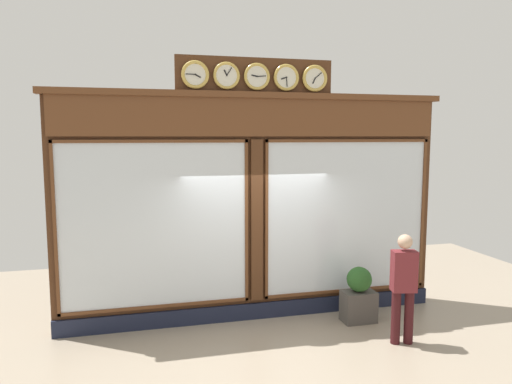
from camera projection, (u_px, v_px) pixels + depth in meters
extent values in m
cube|color=#4C2B16|center=(254.00, 210.00, 8.17)|extent=(6.60, 0.30, 3.76)
cube|color=#191E33|center=(256.00, 311.00, 8.21)|extent=(6.60, 0.08, 0.28)
cube|color=brown|center=(257.00, 117.00, 7.81)|extent=(6.47, 0.08, 0.62)
cube|color=brown|center=(256.00, 95.00, 7.78)|extent=(6.73, 0.20, 0.10)
cube|color=silver|center=(347.00, 217.00, 8.44)|extent=(2.95, 0.02, 2.64)
cube|color=brown|center=(350.00, 141.00, 8.27)|extent=(3.05, 0.04, 0.05)
cube|color=brown|center=(346.00, 290.00, 8.58)|extent=(3.05, 0.04, 0.05)
cube|color=brown|center=(423.00, 213.00, 8.79)|extent=(0.05, 0.04, 2.74)
cube|color=brown|center=(266.00, 221.00, 8.06)|extent=(0.05, 0.04, 2.74)
cube|color=silver|center=(155.00, 225.00, 7.63)|extent=(2.95, 0.02, 2.64)
cube|color=brown|center=(153.00, 141.00, 7.45)|extent=(3.05, 0.04, 0.05)
cube|color=brown|center=(157.00, 306.00, 7.76)|extent=(3.05, 0.04, 0.05)
cube|color=brown|center=(55.00, 230.00, 7.24)|extent=(0.05, 0.04, 2.74)
cube|color=brown|center=(246.00, 221.00, 7.97)|extent=(0.05, 0.04, 2.74)
cube|color=#4C2B16|center=(256.00, 221.00, 8.02)|extent=(0.20, 0.10, 2.74)
cube|color=#4C2B16|center=(256.00, 77.00, 7.79)|extent=(2.63, 0.06, 0.63)
cylinder|color=silver|center=(315.00, 78.00, 7.96)|extent=(0.35, 0.02, 0.35)
torus|color=gold|center=(315.00, 78.00, 7.95)|extent=(0.44, 0.06, 0.44)
cube|color=black|center=(314.00, 81.00, 7.94)|extent=(0.06, 0.01, 0.10)
cube|color=black|center=(318.00, 75.00, 7.95)|extent=(0.12, 0.01, 0.11)
sphere|color=black|center=(315.00, 78.00, 7.94)|extent=(0.02, 0.02, 0.02)
cylinder|color=silver|center=(286.00, 77.00, 7.83)|extent=(0.35, 0.02, 0.35)
torus|color=gold|center=(286.00, 77.00, 7.83)|extent=(0.44, 0.05, 0.44)
cube|color=black|center=(284.00, 78.00, 7.81)|extent=(0.10, 0.01, 0.05)
cube|color=black|center=(287.00, 82.00, 7.83)|extent=(0.02, 0.01, 0.15)
sphere|color=black|center=(287.00, 77.00, 7.82)|extent=(0.02, 0.02, 0.02)
cylinder|color=silver|center=(257.00, 77.00, 7.71)|extent=(0.35, 0.02, 0.35)
torus|color=gold|center=(257.00, 76.00, 7.71)|extent=(0.44, 0.05, 0.44)
cube|color=black|center=(254.00, 76.00, 7.68)|extent=(0.10, 0.01, 0.04)
cube|color=black|center=(262.00, 76.00, 7.71)|extent=(0.15, 0.01, 0.02)
sphere|color=black|center=(257.00, 76.00, 7.69)|extent=(0.02, 0.02, 0.02)
cylinder|color=silver|center=(227.00, 76.00, 7.59)|extent=(0.35, 0.02, 0.35)
torus|color=gold|center=(227.00, 76.00, 7.59)|extent=(0.43, 0.05, 0.43)
cube|color=black|center=(225.00, 73.00, 7.56)|extent=(0.06, 0.01, 0.10)
cube|color=black|center=(229.00, 72.00, 7.58)|extent=(0.09, 0.01, 0.13)
sphere|color=black|center=(227.00, 75.00, 7.57)|extent=(0.02, 0.02, 0.02)
cylinder|color=silver|center=(195.00, 75.00, 7.47)|extent=(0.35, 0.02, 0.35)
torus|color=gold|center=(195.00, 75.00, 7.46)|extent=(0.44, 0.06, 0.44)
cube|color=black|center=(198.00, 76.00, 7.47)|extent=(0.09, 0.01, 0.06)
cube|color=black|center=(191.00, 74.00, 7.43)|extent=(0.15, 0.01, 0.02)
sphere|color=black|center=(195.00, 74.00, 7.45)|extent=(0.02, 0.02, 0.02)
cylinder|color=#3A1316|center=(396.00, 317.00, 7.21)|extent=(0.14, 0.14, 0.82)
cylinder|color=#3A1316|center=(409.00, 317.00, 7.21)|extent=(0.14, 0.14, 0.82)
cube|color=maroon|center=(404.00, 271.00, 7.12)|extent=(0.40, 0.29, 0.62)
sphere|color=tan|center=(405.00, 242.00, 7.07)|extent=(0.22, 0.22, 0.22)
cube|color=#4C4742|center=(359.00, 306.00, 8.08)|extent=(0.56, 0.36, 0.53)
sphere|color=#285623|center=(359.00, 279.00, 8.02)|extent=(0.42, 0.42, 0.42)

